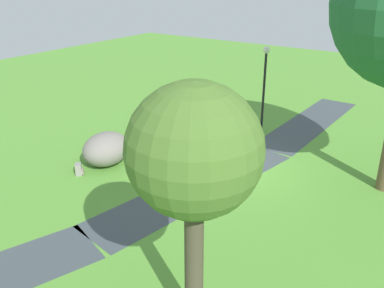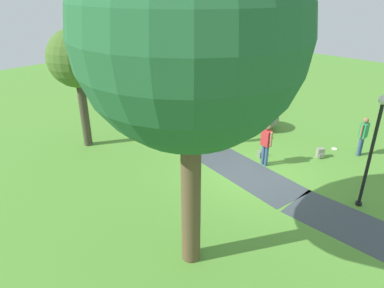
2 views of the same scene
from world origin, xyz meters
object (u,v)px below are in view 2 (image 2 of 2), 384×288
object	(u,v)px
large_shade_tree	(191,36)
backpack_by_boulder	(242,118)
young_tree_near_path	(77,60)
lawn_boulder	(260,117)
handbag_on_grass	(260,153)
passerby_on_path	(232,123)
woman_with_handbag	(266,142)
spare_backpack_on_lawn	(320,153)
frisbee_on_grass	(334,149)
man_near_boulder	(363,134)
lamp_post	(374,141)

from	to	relation	value
large_shade_tree	backpack_by_boulder	size ratio (longest dim) A/B	19.69
young_tree_near_path	lawn_boulder	bearing A→B (deg)	-122.85
lawn_boulder	large_shade_tree	bearing A→B (deg)	113.09
handbag_on_grass	passerby_on_path	bearing A→B (deg)	-7.28
woman_with_handbag	spare_backpack_on_lawn	bearing A→B (deg)	-121.68
handbag_on_grass	frisbee_on_grass	xyz separation A→B (m)	(-1.89, -2.79, -0.13)
large_shade_tree	handbag_on_grass	distance (m)	8.31
large_shade_tree	handbag_on_grass	size ratio (longest dim) A/B	23.44
man_near_boulder	passerby_on_path	distance (m)	5.25
passerby_on_path	lawn_boulder	bearing A→B (deg)	-88.23
large_shade_tree	woman_with_handbag	xyz separation A→B (m)	(1.41, -5.56, -4.54)
woman_with_handbag	young_tree_near_path	bearing A→B (deg)	29.45
spare_backpack_on_lawn	handbag_on_grass	bearing A→B (deg)	41.99
lawn_boulder	passerby_on_path	xyz separation A→B (m)	(-0.07, 2.31, 0.38)
handbag_on_grass	spare_backpack_on_lawn	distance (m)	2.41
passerby_on_path	lamp_post	bearing A→B (deg)	171.41
large_shade_tree	woman_with_handbag	distance (m)	7.32
man_near_boulder	spare_backpack_on_lawn	world-z (taller)	man_near_boulder
young_tree_near_path	lawn_boulder	world-z (taller)	young_tree_near_path
man_near_boulder	backpack_by_boulder	world-z (taller)	man_near_boulder
passerby_on_path	young_tree_near_path	bearing A→B (deg)	44.95
lamp_post	lawn_boulder	distance (m)	6.91
lawn_boulder	handbag_on_grass	xyz separation A→B (m)	(-1.73, 2.52, -0.43)
young_tree_near_path	handbag_on_grass	world-z (taller)	young_tree_near_path
backpack_by_boulder	spare_backpack_on_lawn	size ratio (longest dim) A/B	1.00
young_tree_near_path	lamp_post	world-z (taller)	young_tree_near_path
frisbee_on_grass	lawn_boulder	bearing A→B (deg)	4.21
handbag_on_grass	woman_with_handbag	bearing A→B (deg)	136.92
lawn_boulder	handbag_on_grass	world-z (taller)	lawn_boulder
backpack_by_boulder	frisbee_on_grass	distance (m)	4.79
spare_backpack_on_lawn	frisbee_on_grass	bearing A→B (deg)	-94.95
handbag_on_grass	frisbee_on_grass	distance (m)	3.37
lawn_boulder	passerby_on_path	bearing A→B (deg)	91.77
young_tree_near_path	frisbee_on_grass	xyz separation A→B (m)	(-7.95, -6.96, -3.67)
woman_with_handbag	backpack_by_boulder	distance (m)	4.70
large_shade_tree	man_near_boulder	world-z (taller)	large_shade_tree
young_tree_near_path	handbag_on_grass	bearing A→B (deg)	-145.41
large_shade_tree	passerby_on_path	xyz separation A→B (m)	(3.58, -6.25, -4.57)
passerby_on_path	backpack_by_boulder	distance (m)	2.86
lawn_boulder	frisbee_on_grass	xyz separation A→B (m)	(-3.62, -0.27, -0.56)
large_shade_tree	lawn_boulder	xyz separation A→B (m)	(3.65, -8.55, -4.95)
passerby_on_path	spare_backpack_on_lawn	world-z (taller)	passerby_on_path
lawn_boulder	backpack_by_boulder	world-z (taller)	lawn_boulder
man_near_boulder	backpack_by_boulder	xyz separation A→B (m)	(5.74, 0.24, -0.75)
lamp_post	frisbee_on_grass	size ratio (longest dim) A/B	15.74
man_near_boulder	woman_with_handbag	bearing A→B (deg)	55.39
man_near_boulder	handbag_on_grass	xyz separation A→B (m)	(2.84, 2.92, -0.80)
lawn_boulder	passerby_on_path	world-z (taller)	passerby_on_path
lawn_boulder	man_near_boulder	size ratio (longest dim) A/B	1.26
lawn_boulder	passerby_on_path	distance (m)	2.34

